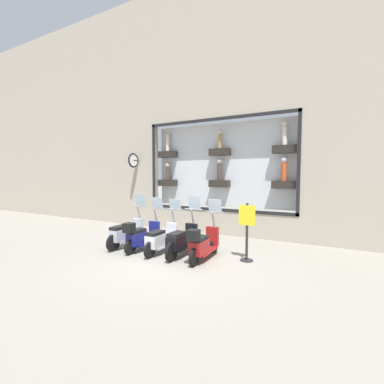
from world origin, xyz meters
name	(u,v)px	position (x,y,z in m)	size (l,w,h in m)	color
ground_plane	(171,259)	(0.00, 0.00, 0.00)	(120.00, 120.00, 0.00)	gray
building_facade	(219,103)	(3.60, 0.00, 5.21)	(1.25, 36.00, 10.18)	#ADA08E
scooter_red_0	(202,244)	(0.28, -0.85, 0.46)	(1.79, 0.61, 1.63)	black
scooter_black_1	(181,241)	(0.35, -0.15, 0.45)	(1.81, 0.61, 1.71)	black
scooter_white_2	(161,239)	(0.34, 0.56, 0.42)	(1.79, 0.61, 1.58)	black
scooter_navy_3	(141,236)	(0.28, 1.27, 0.46)	(1.79, 0.60, 1.60)	black
scooter_silver_4	(125,234)	(0.35, 1.97, 0.44)	(1.81, 0.61, 1.69)	black
shop_sign_post	(247,230)	(0.81, -1.94, 0.85)	(0.36, 0.45, 1.59)	#232326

